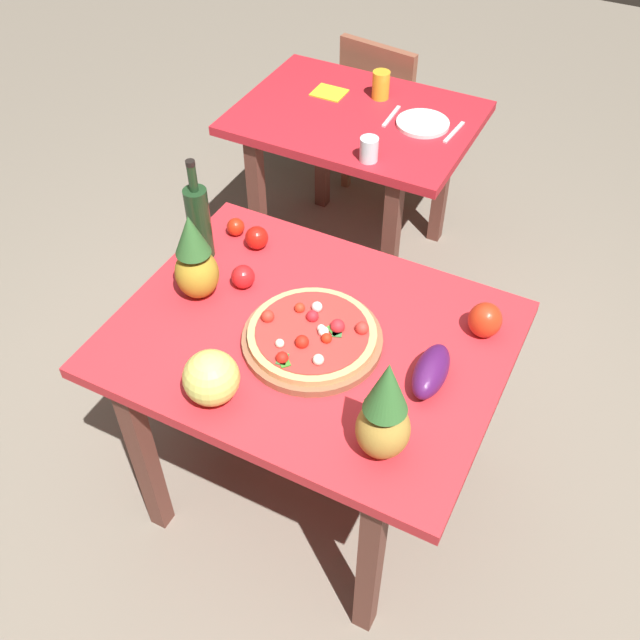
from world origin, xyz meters
TOP-DOWN VIEW (x-y plane):
  - ground_plane at (0.00, 0.00)m, footprint 10.00×10.00m
  - display_table at (0.00, 0.00)m, footprint 1.15×0.89m
  - background_table at (-0.42, 1.22)m, footprint 1.00×0.74m
  - dining_chair at (-0.52, 1.82)m, footprint 0.45×0.45m
  - pizza_board at (0.02, -0.03)m, footprint 0.41×0.41m
  - pizza at (0.02, -0.03)m, footprint 0.38×0.38m
  - wine_bottle at (-0.49, 0.17)m, footprint 0.08×0.08m
  - pineapple_left at (0.35, -0.28)m, footprint 0.14×0.14m
  - pineapple_right at (-0.39, 0.00)m, footprint 0.13×0.13m
  - melon at (-0.13, -0.33)m, footprint 0.15×0.15m
  - bell_pepper at (0.45, 0.24)m, footprint 0.10×0.10m
  - eggplant at (0.38, -0.01)m, footprint 0.10×0.20m
  - tomato_beside_pepper at (-0.29, 0.09)m, footprint 0.07×0.07m
  - tomato_by_bottle at (-0.44, 0.31)m, footprint 0.06×0.06m
  - tomato_near_board at (-0.35, 0.28)m, footprint 0.08×0.08m
  - drinking_glass_juice at (-0.39, 1.40)m, footprint 0.08×0.08m
  - drinking_glass_water at (-0.23, 0.93)m, footprint 0.07×0.07m
  - dinner_plate at (-0.14, 1.27)m, footprint 0.22×0.22m
  - fork_utensil at (-0.28, 1.27)m, footprint 0.02×0.18m
  - knife_utensil at (0.00, 1.27)m, footprint 0.03×0.18m
  - napkin_folded at (-0.60, 1.33)m, footprint 0.14×0.12m

SIDE VIEW (x-z plane):
  - ground_plane at x=0.00m, z-range 0.00..0.00m
  - dining_chair at x=-0.52m, z-range 0.06..0.91m
  - background_table at x=-0.42m, z-range 0.27..1.04m
  - display_table at x=0.00m, z-range 0.29..1.06m
  - napkin_folded at x=-0.60m, z-range 0.78..0.78m
  - fork_utensil at x=-0.28m, z-range 0.78..0.78m
  - knife_utensil at x=0.00m, z-range 0.78..0.78m
  - dinner_plate at x=-0.14m, z-range 0.78..0.79m
  - pizza_board at x=0.02m, z-range 0.78..0.80m
  - tomato_by_bottle at x=-0.44m, z-range 0.78..0.84m
  - tomato_beside_pepper at x=-0.29m, z-range 0.78..0.85m
  - tomato_near_board at x=-0.35m, z-range 0.78..0.85m
  - pizza at x=0.02m, z-range 0.79..0.85m
  - eggplant at x=0.38m, z-range 0.78..0.87m
  - drinking_glass_water at x=-0.23m, z-range 0.78..0.87m
  - bell_pepper at x=0.45m, z-range 0.77..0.88m
  - drinking_glass_juice at x=-0.39m, z-range 0.78..0.89m
  - melon at x=-0.13m, z-range 0.78..0.93m
  - pineapple_right at x=-0.39m, z-range 0.76..1.06m
  - wine_bottle at x=-0.49m, z-range 0.73..1.09m
  - pineapple_left at x=0.35m, z-range 0.76..1.09m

